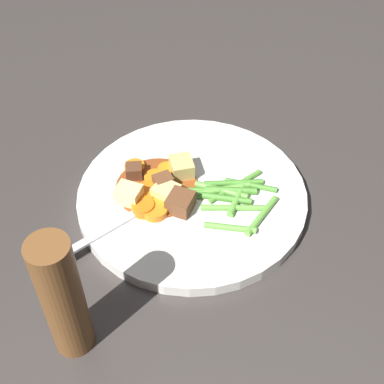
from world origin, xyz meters
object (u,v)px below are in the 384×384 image
Objects in this scene: carrot_slice_2 at (135,167)px; potato_chunk_2 at (129,195)px; carrot_slice_4 at (155,210)px; fork at (123,220)px; meat_chunk_1 at (180,202)px; carrot_slice_3 at (167,171)px; potato_chunk_1 at (182,168)px; pepper_mill at (63,298)px; carrot_slice_0 at (143,208)px; carrot_slice_5 at (149,192)px; meat_chunk_0 at (134,172)px; carrot_slice_1 at (155,179)px; potato_chunk_0 at (166,193)px; dinner_plate at (192,196)px; meat_chunk_2 at (163,183)px.

carrot_slice_2 is 0.06m from potato_chunk_2.
fork is (0.04, 0.01, -0.00)m from carrot_slice_4.
carrot_slice_3 is at bearing -72.18° from meat_chunk_1.
potato_chunk_1 is 0.26m from pepper_mill.
carrot_slice_0 reaches higher than carrot_slice_5.
potato_chunk_1 is 0.06m from meat_chunk_1.
meat_chunk_0 reaches higher than carrot_slice_2.
carrot_slice_3 is at bearing -134.55° from carrot_slice_1.
potato_chunk_2 is (0.03, 0.04, 0.01)m from carrot_slice_1.
meat_chunk_0 reaches higher than carrot_slice_0.
carrot_slice_1 is 0.06m from meat_chunk_1.
carrot_slice_3 is 0.78× the size of potato_chunk_1.
pepper_mill is (0.04, 0.24, 0.06)m from carrot_slice_2.
potato_chunk_0 reaches higher than carrot_slice_0.
carrot_slice_4 is at bearing 168.86° from carrot_slice_0.
dinner_plate is 0.07m from carrot_slice_0.
carrot_slice_1 is at bearing 141.74° from carrot_slice_2.
pepper_mill reaches higher than meat_chunk_2.
potato_chunk_0 reaches higher than carrot_slice_4.
meat_chunk_0 is 0.08m from fork.
potato_chunk_1 reaches higher than carrot_slice_0.
fork is at bearing 20.65° from carrot_slice_4.
meat_chunk_1 reaches higher than dinner_plate.
dinner_plate is at bearing 171.75° from meat_chunk_2.
potato_chunk_2 reaches higher than fork.
carrot_slice_1 is at bearing -19.83° from dinner_plate.
potato_chunk_0 is 1.43× the size of meat_chunk_0.
fork is at bearing 81.61° from potato_chunk_2.
fork is (0.08, 0.05, 0.01)m from dinner_plate.
meat_chunk_2 reaches higher than carrot_slice_2.
meat_chunk_2 reaches higher than carrot_slice_5.
carrot_slice_0 is 0.08m from potato_chunk_1.
potato_chunk_1 is at bearing -114.19° from carrot_slice_4.
carrot_slice_1 is at bearing -107.74° from pepper_mill.
potato_chunk_1 is (0.01, -0.03, 0.02)m from dinner_plate.
carrot_slice_3 is (0.03, -0.03, 0.01)m from dinner_plate.
fork reaches higher than dinner_plate.
pepper_mill is (0.04, 0.22, 0.05)m from meat_chunk_0.
meat_chunk_1 is at bearing 107.82° from carrot_slice_3.
meat_chunk_0 is (0.03, -0.06, 0.01)m from carrot_slice_4.
potato_chunk_0 is 0.06m from fork.
meat_chunk_2 is 0.15× the size of pepper_mill.
meat_chunk_1 is (0.01, 0.03, 0.02)m from dinner_plate.
meat_chunk_0 is at bearing -93.16° from potato_chunk_2.
fork is (0.07, 0.08, -0.01)m from potato_chunk_1.
carrot_slice_4 is (-0.01, 0.00, -0.00)m from carrot_slice_0.
carrot_slice_5 reaches higher than dinner_plate.
dinner_plate is 0.05m from carrot_slice_3.
potato_chunk_2 is at bearing -102.27° from pepper_mill.
potato_chunk_0 is 0.93× the size of potato_chunk_1.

